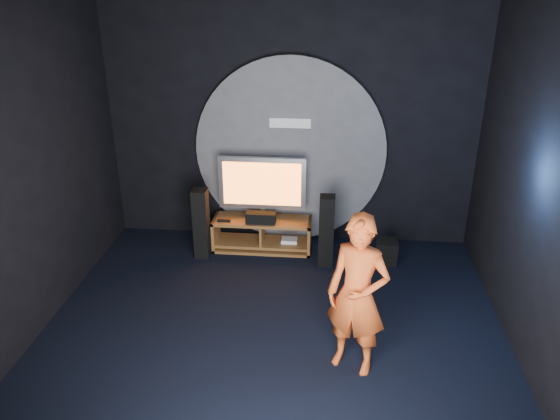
% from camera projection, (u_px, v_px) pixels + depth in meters
% --- Properties ---
extents(floor, '(5.00, 5.00, 0.00)m').
position_uv_depth(floor, '(271.00, 341.00, 5.76)').
color(floor, black).
rests_on(floor, ground).
extents(back_wall, '(5.00, 0.04, 3.50)m').
position_uv_depth(back_wall, '(291.00, 119.00, 7.32)').
color(back_wall, black).
rests_on(back_wall, ground).
extents(front_wall, '(5.00, 0.04, 3.50)m').
position_uv_depth(front_wall, '(214.00, 367.00, 2.78)').
color(front_wall, black).
rests_on(front_wall, ground).
extents(left_wall, '(0.04, 5.00, 3.50)m').
position_uv_depth(left_wall, '(13.00, 178.00, 5.27)').
color(left_wall, black).
rests_on(left_wall, ground).
extents(right_wall, '(0.04, 5.00, 3.50)m').
position_uv_depth(right_wall, '(550.00, 197.00, 4.83)').
color(right_wall, black).
rests_on(right_wall, ground).
extents(wall_disc_panel, '(2.60, 0.11, 2.60)m').
position_uv_depth(wall_disc_panel, '(290.00, 152.00, 7.45)').
color(wall_disc_panel, '#515156').
rests_on(wall_disc_panel, ground).
extents(media_console, '(1.35, 0.45, 0.45)m').
position_uv_depth(media_console, '(263.00, 236.00, 7.58)').
color(media_console, '#A16D31').
rests_on(media_console, ground).
extents(tv, '(1.18, 0.22, 0.87)m').
position_uv_depth(tv, '(262.00, 185.00, 7.34)').
color(tv, '#BBBBC3').
rests_on(tv, media_console).
extents(center_speaker, '(0.40, 0.15, 0.15)m').
position_uv_depth(center_speaker, '(261.00, 218.00, 7.34)').
color(center_speaker, black).
rests_on(center_speaker, media_console).
extents(remote, '(0.18, 0.05, 0.02)m').
position_uv_depth(remote, '(224.00, 221.00, 7.41)').
color(remote, black).
rests_on(remote, media_console).
extents(tower_speaker_left, '(0.19, 0.22, 0.97)m').
position_uv_depth(tower_speaker_left, '(201.00, 224.00, 7.27)').
color(tower_speaker_left, black).
rests_on(tower_speaker_left, ground).
extents(tower_speaker_right, '(0.19, 0.22, 0.97)m').
position_uv_depth(tower_speaker_right, '(326.00, 231.00, 7.07)').
color(tower_speaker_right, black).
rests_on(tower_speaker_right, ground).
extents(subwoofer, '(0.29, 0.29, 0.31)m').
position_uv_depth(subwoofer, '(386.00, 251.00, 7.25)').
color(subwoofer, black).
rests_on(subwoofer, ground).
extents(player, '(0.70, 0.58, 1.63)m').
position_uv_depth(player, '(357.00, 296.00, 5.08)').
color(player, '#CD4D1C').
rests_on(player, ground).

